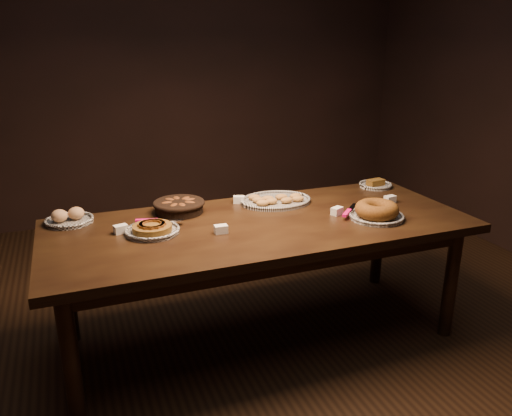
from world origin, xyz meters
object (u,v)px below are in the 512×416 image
object	(u,v)px
buffet_table	(261,234)
madeleine_platter	(276,200)
apple_tart_plate	(152,229)
bundt_cake_plate	(376,212)

from	to	relation	value
buffet_table	madeleine_platter	size ratio (longest dim) A/B	5.27
apple_tart_plate	madeleine_platter	bearing A→B (deg)	8.52
buffet_table	madeleine_platter	world-z (taller)	madeleine_platter
buffet_table	madeleine_platter	distance (m)	0.38
buffet_table	apple_tart_plate	bearing A→B (deg)	175.22
buffet_table	apple_tart_plate	size ratio (longest dim) A/B	7.10
apple_tart_plate	bundt_cake_plate	distance (m)	1.28
buffet_table	bundt_cake_plate	distance (m)	0.68
apple_tart_plate	madeleine_platter	xyz separation A→B (m)	(0.82, 0.25, -0.00)
bundt_cake_plate	apple_tart_plate	bearing A→B (deg)	176.18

